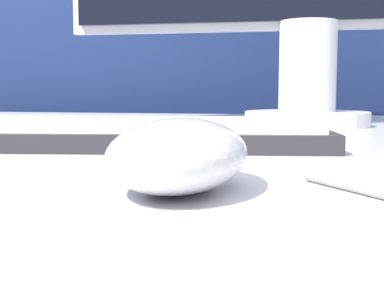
{
  "coord_description": "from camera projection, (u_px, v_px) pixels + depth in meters",
  "views": [
    {
      "loc": [
        -0.0,
        -0.52,
        0.78
      ],
      "look_at": [
        -0.06,
        -0.22,
        0.74
      ],
      "focal_mm": 50.0,
      "sensor_mm": 36.0,
      "label": 1
    }
  ],
  "objects": [
    {
      "name": "computer_mouse_near",
      "position": [
        180.0,
        154.0,
        0.28
      ],
      "size": [
        0.07,
        0.11,
        0.04
      ],
      "rotation": [
        0.0,
        0.0,
        -0.03
      ],
      "color": "silver",
      "rests_on": "desk"
    },
    {
      "name": "partition_panel",
      "position": [
        295.0,
        154.0,
        1.2
      ],
      "size": [
        5.0,
        0.03,
        1.26
      ],
      "color": "navy",
      "rests_on": "ground_plane"
    },
    {
      "name": "keyboard",
      "position": [
        125.0,
        133.0,
        0.49
      ],
      "size": [
        0.39,
        0.19,
        0.02
      ],
      "rotation": [
        0.0,
        0.0,
        0.14
      ],
      "color": "#28282D",
      "rests_on": "desk"
    }
  ]
}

